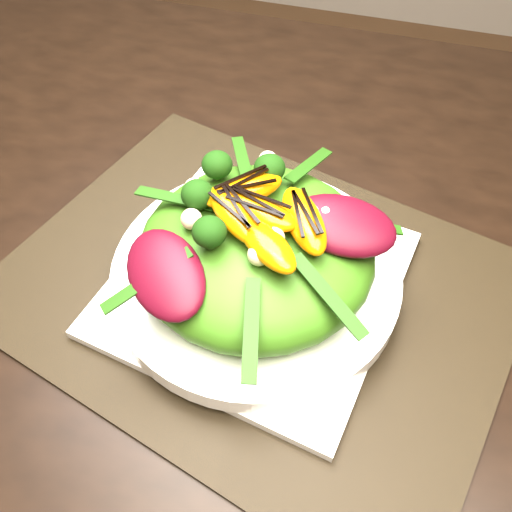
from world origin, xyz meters
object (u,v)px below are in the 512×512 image
(salad_bowl, at_px, (256,273))
(placemat, at_px, (256,286))
(orange_segment, at_px, (260,202))
(plate_base, at_px, (256,282))
(lettuce_mound, at_px, (256,250))
(dining_table, at_px, (456,302))

(salad_bowl, bearing_deg, placemat, 0.00)
(placemat, bearing_deg, salad_bowl, 0.00)
(orange_segment, bearing_deg, salad_bowl, -86.75)
(plate_base, height_order, lettuce_mound, lettuce_mound)
(lettuce_mound, bearing_deg, salad_bowl, 0.00)
(placemat, bearing_deg, dining_table, 15.52)
(placemat, xyz_separation_m, orange_segment, (-0.00, 0.02, 0.10))
(placemat, distance_m, lettuce_mound, 0.05)
(placemat, height_order, orange_segment, orange_segment)
(lettuce_mound, relative_size, orange_segment, 2.95)
(placemat, bearing_deg, plate_base, 0.00)
(placemat, relative_size, salad_bowl, 1.74)
(salad_bowl, distance_m, orange_segment, 0.08)
(dining_table, xyz_separation_m, orange_segment, (-0.19, -0.04, 0.12))
(placemat, distance_m, salad_bowl, 0.02)
(plate_base, height_order, salad_bowl, salad_bowl)
(plate_base, distance_m, lettuce_mound, 0.05)
(placemat, relative_size, lettuce_mound, 2.20)
(plate_base, bearing_deg, orange_segment, 93.25)
(placemat, relative_size, plate_base, 1.85)
(salad_bowl, relative_size, lettuce_mound, 1.26)
(placemat, xyz_separation_m, lettuce_mound, (0.00, 0.00, 0.05))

